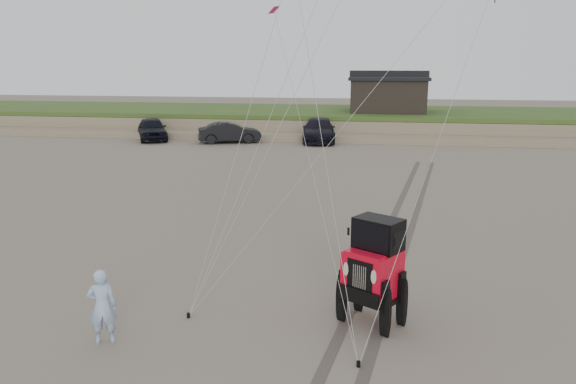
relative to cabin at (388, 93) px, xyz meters
name	(u,v)px	position (x,y,z in m)	size (l,w,h in m)	color
ground	(312,344)	(-2.00, -37.00, -3.24)	(160.00, 160.00, 0.00)	#6B6054
dune_ridge	(363,121)	(-2.00, 0.50, -2.42)	(160.00, 14.25, 1.73)	#7A6B54
cabin	(388,93)	(0.00, 0.00, 0.00)	(6.40, 5.40, 3.35)	black
truck_a	(152,129)	(-17.66, -7.55, -2.40)	(1.98, 4.93, 1.68)	black
truck_b	(230,133)	(-11.46, -8.10, -2.49)	(1.59, 4.55, 1.50)	black
truck_c	(319,130)	(-5.09, -6.36, -2.40)	(2.35, 5.78, 1.68)	black
jeep	(372,283)	(-0.79, -35.82, -2.25)	(2.29, 5.31, 1.98)	red
man	(102,306)	(-6.41, -37.60, -2.41)	(0.60, 0.40, 1.65)	#8EA6DC
stake_main	(188,315)	(-5.02, -36.20, -3.18)	(0.08, 0.08, 0.12)	black
stake_aux	(358,364)	(-1.00, -37.75, -3.18)	(0.08, 0.08, 0.12)	black
tire_tracks	(397,236)	(0.00, -29.00, -3.23)	(5.22, 29.74, 0.01)	#4C443D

